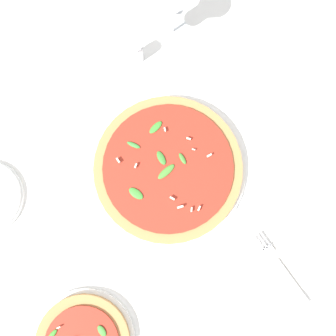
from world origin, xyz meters
TOP-DOWN VIEW (x-y plane):
  - ground_plane at (0.00, 0.00)m, footprint 6.00×6.00m
  - pizza_arugula_main at (-0.01, -0.04)m, footprint 0.36×0.36m
  - wine_glass at (0.30, -0.19)m, footprint 0.08×0.08m
  - napkin at (-0.33, -0.18)m, footprint 0.13×0.10m
  - fork at (-0.33, -0.18)m, footprint 0.19×0.05m
  - shaker_pepper at (0.27, -0.08)m, footprint 0.03×0.03m

SIDE VIEW (x-z plane):
  - ground_plane at x=0.00m, z-range 0.00..0.00m
  - napkin at x=-0.33m, z-range 0.00..0.01m
  - fork at x=-0.33m, z-range 0.01..0.01m
  - pizza_arugula_main at x=-0.01m, z-range -0.01..0.04m
  - shaker_pepper at x=0.27m, z-range 0.00..0.07m
  - wine_glass at x=0.30m, z-range 0.03..0.19m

